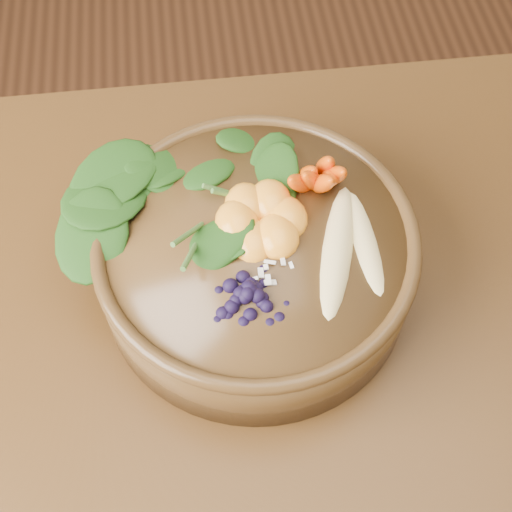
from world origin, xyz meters
TOP-DOWN VIEW (x-y plane):
  - stoneware_bowl at (-0.31, 0.13)m, footprint 0.41×0.41m
  - kale_heap at (-0.34, 0.21)m, footprint 0.26×0.25m
  - carrot_cluster at (-0.23, 0.20)m, footprint 0.09×0.09m
  - banana_halves at (-0.22, 0.10)m, footprint 0.09×0.18m
  - mandarin_cluster at (-0.31, 0.15)m, footprint 0.12×0.13m
  - blueberry_pile at (-0.33, 0.06)m, footprint 0.18×0.15m
  - coconut_flakes at (-0.32, 0.10)m, footprint 0.12×0.11m

SIDE VIEW (x-z plane):
  - stoneware_bowl at x=-0.31m, z-range 0.75..0.84m
  - coconut_flakes at x=-0.32m, z-range 0.84..0.85m
  - banana_halves at x=-0.22m, z-range 0.84..0.87m
  - mandarin_cluster at x=-0.31m, z-range 0.84..0.88m
  - blueberry_pile at x=-0.33m, z-range 0.84..0.89m
  - kale_heap at x=-0.34m, z-range 0.84..0.89m
  - carrot_cluster at x=-0.23m, z-range 0.84..0.93m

